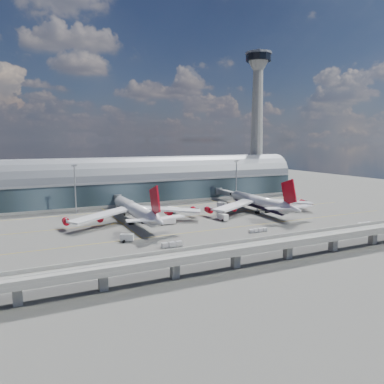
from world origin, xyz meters
name	(u,v)px	position (x,y,z in m)	size (l,w,h in m)	color
ground	(208,225)	(0.00, 0.00, 0.00)	(500.00, 500.00, 0.00)	#474744
taxi_lines	(188,216)	(0.00, 22.11, 0.01)	(200.00, 80.12, 0.01)	gold
terminal	(151,183)	(0.00, 77.99, 11.34)	(200.00, 30.00, 28.00)	#1C2930
control_tower	(257,122)	(85.00, 83.00, 51.64)	(19.00, 19.00, 103.00)	gray
guideway	(288,243)	(0.00, -55.00, 5.29)	(220.00, 8.50, 7.20)	gray
floodlight_mast_left	(75,187)	(-50.00, 55.00, 13.63)	(3.00, 0.70, 25.70)	gray
floodlight_mast_right	(236,179)	(50.00, 55.00, 13.63)	(3.00, 0.70, 25.70)	gray
airliner_left	(136,211)	(-28.69, 16.75, 5.98)	(65.19, 68.43, 20.92)	white
airliner_right	(260,203)	(38.67, 13.32, 5.37)	(62.50, 65.33, 20.73)	white
jet_bridge_left	(123,200)	(-25.19, 53.12, 5.18)	(4.40, 28.00, 7.25)	gray
jet_bridge_right	(229,193)	(42.26, 51.18, 5.18)	(4.40, 32.00, 7.25)	gray
service_truck_0	(150,220)	(-23.05, 13.78, 1.64)	(4.97, 8.04, 3.17)	silver
service_truck_1	(127,238)	(-41.40, -11.92, 1.46)	(5.48, 4.35, 2.89)	silver
service_truck_2	(167,221)	(-16.92, 8.60, 1.55)	(8.52, 3.83, 2.98)	silver
service_truck_3	(223,217)	(10.71, 5.14, 1.64)	(3.01, 6.74, 3.20)	silver
service_truck_4	(222,205)	(27.41, 34.42, 1.57)	(4.41, 5.92, 3.12)	silver
service_truck_5	(173,210)	(-4.03, 32.23, 1.61)	(5.44, 6.87, 3.14)	silver
cargo_train_0	(172,245)	(-28.96, -26.50, 0.95)	(8.15, 1.94, 1.81)	gray
cargo_train_1	(258,230)	(12.11, -21.78, 0.78)	(8.97, 1.57, 1.49)	gray
cargo_train_2	(365,224)	(61.82, -33.56, 0.88)	(7.63, 1.94, 1.69)	gray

